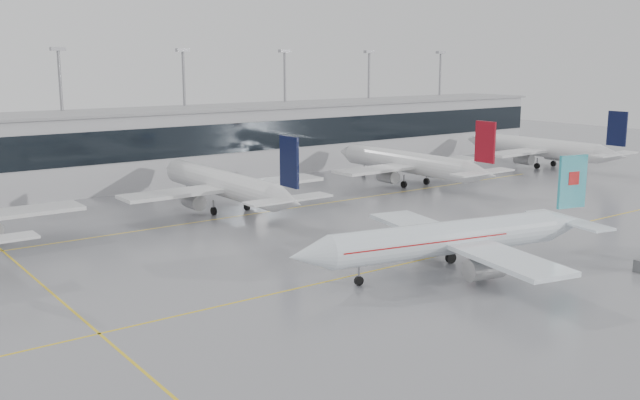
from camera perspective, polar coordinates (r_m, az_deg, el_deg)
ground at (r=72.64m, az=5.69°, el=-5.34°), size 320.00×320.00×0.00m
taxi_line_main at (r=72.64m, az=5.69°, el=-5.34°), size 120.00×0.25×0.01m
taxi_line_north at (r=96.20m, az=-6.42°, el=-1.26°), size 120.00×0.25×0.01m
taxi_line_cross at (r=71.48m, az=-21.33°, el=-6.34°), size 0.25×60.00×0.01m
terminal at (r=123.57m, az=-14.03°, el=4.05°), size 180.00×15.00×12.00m
terminal_glass at (r=116.51m, az=-12.62°, el=4.44°), size 180.00×0.20×5.00m
terminal_roof at (r=123.00m, az=-14.17°, el=6.91°), size 182.00×16.00×0.40m
light_masts at (r=128.48m, az=-15.24°, el=7.54°), size 156.40×1.00×22.60m
air_canada_jet at (r=71.25m, az=10.91°, el=-2.99°), size 34.70×27.70×10.77m
parked_jet_c at (r=98.64m, az=-7.55°, el=1.22°), size 29.64×36.96×11.72m
parked_jet_d at (r=119.40m, az=7.27°, el=2.94°), size 29.64×36.96×11.72m
parked_jet_e at (r=145.72m, az=17.27°, el=4.00°), size 29.64×36.96×11.72m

